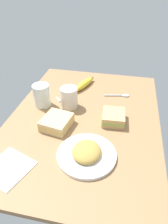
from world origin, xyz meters
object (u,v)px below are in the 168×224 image
banana (84,84)px  spoon (121,95)px  sandwich_main (114,117)px  coffee_mug_black (69,97)px  plate_of_food (87,153)px  glass_of_milk (42,97)px  sandwich_side (57,122)px  paper_napkin (8,168)px

banana → spoon: size_ratio=1.39×
sandwich_main → coffee_mug_black: bearing=72.4°
plate_of_food → glass_of_milk: glass_of_milk is taller
sandwich_side → coffee_mug_black: bearing=-4.2°
plate_of_food → coffee_mug_black: size_ratio=2.16×
sandwich_side → spoon: 37.99cm
banana → paper_napkin: 59.55cm
coffee_mug_black → sandwich_side: 15.47cm
glass_of_milk → banana: size_ratio=0.59×
sandwich_main → sandwich_side: bearing=110.9°
sandwich_main → spoon: sandwich_main is taller
glass_of_milk → spoon: bearing=-66.2°
banana → sandwich_side: bearing=173.6°
sandwich_main → spoon: bearing=-5.1°
sandwich_main → plate_of_food: bearing=161.7°
sandwich_main → spoon: 21.03cm
coffee_mug_black → paper_napkin: bearing=165.3°
plate_of_food → sandwich_side: size_ratio=1.55×
paper_napkin → plate_of_food: bearing=-66.4°
plate_of_food → banana: (47.56, 11.16, 0.39)cm
banana → spoon: banana is taller
plate_of_food → sandwich_side: (13.10, 15.05, 0.83)cm
coffee_mug_black → paper_napkin: (-38.83, 10.17, -4.78)cm
sandwich_main → spoon: (20.87, -1.87, -1.82)cm
sandwich_side → paper_napkin: bearing=159.0°
coffee_mug_black → spoon: 27.35cm
plate_of_food → paper_napkin: plate_of_food is taller
sandwich_main → paper_napkin: (-32.12, 31.25, -2.05)cm
plate_of_food → paper_napkin: 26.34cm
glass_of_milk → spoon: 39.00cm
sandwich_side → glass_of_milk: (13.69, 11.42, 2.34)cm
glass_of_milk → paper_napkin: (-37.32, -2.36, -4.39)cm
spoon → sandwich_main: bearing=174.9°
spoon → paper_napkin: 62.49cm
sandwich_side → banana: sandwich_side is taller
banana → spoon: 20.86cm
sandwich_side → spoon: size_ratio=1.05×
plate_of_food → paper_napkin: size_ratio=1.53×
spoon → coffee_mug_black: bearing=121.7°
sandwich_main → glass_of_milk: bearing=81.2°
plate_of_food → glass_of_milk: bearing=44.7°
glass_of_milk → plate_of_food: bearing=-135.3°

